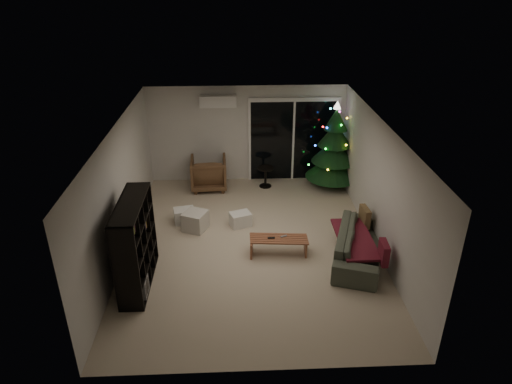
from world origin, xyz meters
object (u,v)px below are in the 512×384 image
sofa (359,245)px  christmas_tree (334,145)px  coffee_table (279,246)px  armchair (209,173)px  bookshelf (124,244)px  media_cabinet (138,232)px

sofa → christmas_tree: size_ratio=0.93×
sofa → coffee_table: size_ratio=1.84×
sofa → christmas_tree: christmas_tree is taller
armchair → coffee_table: armchair is taller
armchair → christmas_tree: 3.23m
bookshelf → coffee_table: size_ratio=1.43×
bookshelf → christmas_tree: 5.89m
armchair → bookshelf: bearing=69.5°
bookshelf → christmas_tree: christmas_tree is taller
bookshelf → armchair: bookshelf is taller
christmas_tree → bookshelf: bearing=-138.8°
armchair → coffee_table: size_ratio=0.80×
sofa → coffee_table: (-1.53, 0.22, -0.12)m
bookshelf → coffee_table: bearing=26.0°
bookshelf → media_cabinet: size_ratio=1.28×
sofa → media_cabinet: bearing=101.5°
media_cabinet → bookshelf: bearing=-99.8°
bookshelf → sofa: bearing=17.6°
bookshelf → sofa: (4.30, 0.57, -0.50)m
christmas_tree → coffee_table: bearing=-118.2°
media_cabinet → coffee_table: bearing=-16.4°
coffee_table → sofa: bearing=-3.4°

